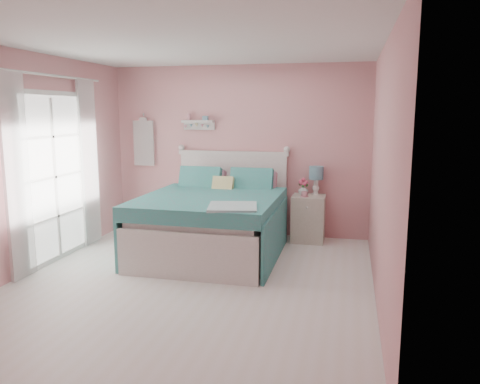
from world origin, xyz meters
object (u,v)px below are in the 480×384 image
at_px(bed, 214,222).
at_px(nightstand, 308,218).
at_px(teacup, 304,194).
at_px(table_lamp, 316,175).
at_px(vase, 303,190).

relative_size(bed, nightstand, 3.28).
bearing_deg(bed, nightstand, 36.54).
bearing_deg(teacup, bed, -146.20).
relative_size(table_lamp, teacup, 4.39).
height_order(bed, nightstand, bed).
bearing_deg(vase, bed, -140.46).
distance_m(nightstand, teacup, 0.40).
xyz_separation_m(bed, table_lamp, (1.29, 0.98, 0.55)).
bearing_deg(nightstand, vase, 152.00).
height_order(bed, vase, bed).
xyz_separation_m(vase, teacup, (0.03, -0.15, -0.04)).
height_order(bed, teacup, bed).
relative_size(nightstand, vase, 4.50).
bearing_deg(table_lamp, teacup, -123.57).
height_order(nightstand, vase, vase).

